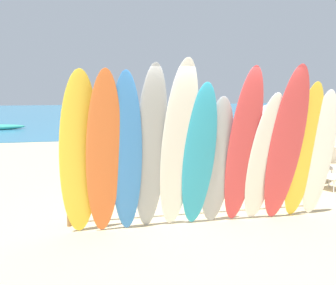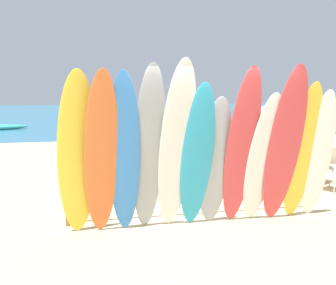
{
  "view_description": "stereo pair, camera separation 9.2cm",
  "coord_description": "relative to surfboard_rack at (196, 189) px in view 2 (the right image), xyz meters",
  "views": [
    {
      "loc": [
        -2.03,
        -6.54,
        2.19
      ],
      "look_at": [
        0.0,
        2.18,
        1.02
      ],
      "focal_mm": 43.8,
      "sensor_mm": 36.0,
      "label": 1
    },
    {
      "loc": [
        -1.94,
        -6.56,
        2.19
      ],
      "look_at": [
        0.0,
        2.18,
        1.02
      ],
      "focal_mm": 43.8,
      "sensor_mm": 36.0,
      "label": 2
    }
  ],
  "objects": [
    {
      "name": "surfboard_orange_1",
      "position": [
        -1.62,
        -0.66,
        0.74
      ],
      "size": [
        0.55,
        0.79,
        2.48
      ],
      "primitive_type": "ellipsoid",
      "rotation": [
        0.28,
        0.0,
        0.06
      ],
      "color": "orange",
      "rests_on": "ground"
    },
    {
      "name": "beach_umbrella",
      "position": [
        2.85,
        2.07,
        1.31
      ],
      "size": [
        2.05,
        2.05,
        2.0
      ],
      "color": "silver",
      "rests_on": "ground"
    },
    {
      "name": "beachgoer_midbeach",
      "position": [
        3.5,
        2.75,
        0.46
      ],
      "size": [
        0.46,
        0.49,
        1.67
      ],
      "rotation": [
        0.0,
        0.0,
        5.47
      ],
      "color": "#9E704C",
      "rests_on": "ground"
    },
    {
      "name": "surfboard_yellow_10",
      "position": [
        1.66,
        -0.55,
        0.66
      ],
      "size": [
        0.6,
        0.67,
        2.31
      ],
      "primitive_type": "ellipsoid",
      "rotation": [
        0.24,
        0.0,
        0.09
      ],
      "color": "yellow",
      "rests_on": "ground"
    },
    {
      "name": "ocean_water",
      "position": [
        0.0,
        31.04,
        -0.49
      ],
      "size": [
        60.0,
        40.0,
        0.02
      ],
      "primitive_type": "cube",
      "color": "teal",
      "rests_on": "ground"
    },
    {
      "name": "beachgoer_by_water",
      "position": [
        2.64,
        6.5,
        0.44
      ],
      "size": [
        0.61,
        0.27,
        1.63
      ],
      "rotation": [
        0.0,
        0.0,
        0.15
      ],
      "color": "beige",
      "rests_on": "ground"
    },
    {
      "name": "surfboard_yellow_0",
      "position": [
        -1.96,
        -0.56,
        0.74
      ],
      "size": [
        0.63,
        0.69,
        2.48
      ],
      "primitive_type": "ellipsoid",
      "rotation": [
        0.23,
        0.0,
        0.1
      ],
      "color": "yellow",
      "rests_on": "ground"
    },
    {
      "name": "beachgoer_photographing",
      "position": [
        -0.91,
        3.07,
        0.39
      ],
      "size": [
        0.4,
        0.52,
        1.55
      ],
      "rotation": [
        0.0,
        0.0,
        5.22
      ],
      "color": "tan",
      "rests_on": "ground"
    },
    {
      "name": "surfboard_red_9",
      "position": [
        1.25,
        -0.7,
        0.78
      ],
      "size": [
        0.58,
        0.84,
        2.57
      ],
      "primitive_type": "ellipsoid",
      "rotation": [
        0.3,
        0.0,
        0.01
      ],
      "color": "#D13D42",
      "rests_on": "ground"
    },
    {
      "name": "surfboard_teal_5",
      "position": [
        -0.16,
        -0.6,
        0.65
      ],
      "size": [
        0.54,
        0.76,
        2.3
      ],
      "primitive_type": "ellipsoid",
      "rotation": [
        0.28,
        0.0,
        0.04
      ],
      "color": "#289EC6",
      "rests_on": "ground"
    },
    {
      "name": "beach_chair_red",
      "position": [
        3.35,
        1.32,
        -0.07
      ],
      "size": [
        0.73,
        0.83,
        0.82
      ],
      "rotation": [
        0.0,
        0.0,
        0.4
      ],
      "color": "#B7B7BC",
      "rests_on": "ground"
    },
    {
      "name": "surfboard_grey_6",
      "position": [
        0.16,
        -0.52,
        0.55
      ],
      "size": [
        0.53,
        0.59,
        2.09
      ],
      "primitive_type": "ellipsoid",
      "rotation": [
        0.24,
        0.0,
        0.01
      ],
      "color": "#999EA3",
      "rests_on": "ground"
    },
    {
      "name": "ground",
      "position": [
        0.0,
        14.0,
        -0.5
      ],
      "size": [
        60.0,
        60.0,
        0.0
      ],
      "primitive_type": "plane",
      "color": "tan"
    },
    {
      "name": "surfboard_blue_2",
      "position": [
        -1.28,
        -0.64,
        0.73
      ],
      "size": [
        0.54,
        0.77,
        2.46
      ],
      "primitive_type": "ellipsoid",
      "rotation": [
        0.27,
        0.0,
        -0.1
      ],
      "color": "#337AD1",
      "rests_on": "ground"
    },
    {
      "name": "surfboard_white_8",
      "position": [
        0.93,
        -0.6,
        0.57
      ],
      "size": [
        0.6,
        0.8,
        2.15
      ],
      "primitive_type": "ellipsoid",
      "rotation": [
        0.31,
        0.0,
        0.09
      ],
      "color": "white",
      "rests_on": "ground"
    },
    {
      "name": "surfboard_rack",
      "position": [
        0.0,
        0.0,
        0.0
      ],
      "size": [
        4.39,
        0.07,
        0.6
      ],
      "color": "brown",
      "rests_on": "ground"
    },
    {
      "name": "beach_chair_blue",
      "position": [
        4.21,
        2.21,
        -0.08
      ],
      "size": [
        0.64,
        0.84,
        0.79
      ],
      "rotation": [
        0.0,
        0.0,
        -0.2
      ],
      "color": "#B7B7BC",
      "rests_on": "ground"
    },
    {
      "name": "surfboard_white_11",
      "position": [
        1.97,
        -0.53,
        0.6
      ],
      "size": [
        0.53,
        0.66,
        2.19
      ],
      "primitive_type": "ellipsoid",
      "rotation": [
        0.25,
        0.0,
        -0.08
      ],
      "color": "white",
      "rests_on": "ground"
    },
    {
      "name": "surfboard_grey_3",
      "position": [
        -0.92,
        -0.61,
        0.78
      ],
      "size": [
        0.51,
        0.82,
        2.57
      ],
      "primitive_type": "ellipsoid",
      "rotation": [
        0.28,
        0.0,
        0.03
      ],
      "color": "#999EA3",
      "rests_on": "ground"
    },
    {
      "name": "surfboard_white_4",
      "position": [
        -0.5,
        -0.64,
        0.82
      ],
      "size": [
        0.6,
        0.91,
        2.64
      ],
      "primitive_type": "ellipsoid",
      "rotation": [
        0.3,
        0.0,
        0.08
      ],
      "color": "white",
      "rests_on": "ground"
    },
    {
      "name": "surfboard_red_7",
      "position": [
        0.55,
        -0.64,
        0.77
      ],
      "size": [
        0.53,
        0.86,
        2.54
      ],
      "primitive_type": "ellipsoid",
      "rotation": [
        0.3,
        0.0,
        0.02
      ],
      "color": "#D13D42",
      "rests_on": "ground"
    }
  ]
}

